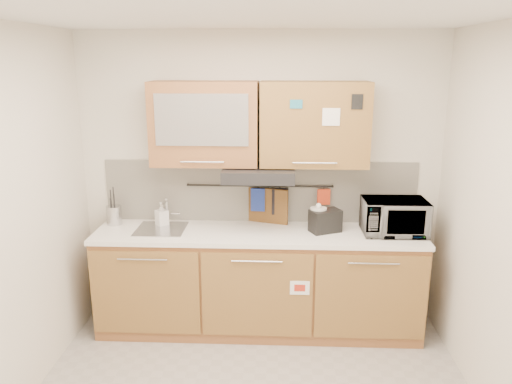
{
  "coord_description": "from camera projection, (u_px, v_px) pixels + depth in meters",
  "views": [
    {
      "loc": [
        0.16,
        -2.87,
        2.35
      ],
      "look_at": [
        -0.02,
        1.05,
        1.31
      ],
      "focal_mm": 35.0,
      "sensor_mm": 36.0,
      "label": 1
    }
  ],
  "objects": [
    {
      "name": "kettle",
      "position": [
        318.0,
        220.0,
        4.29
      ],
      "size": [
        0.19,
        0.18,
        0.25
      ],
      "rotation": [
        0.0,
        0.0,
        0.34
      ],
      "color": "silver",
      "rests_on": "countertop"
    },
    {
      "name": "utensil_rail",
      "position": [
        260.0,
        186.0,
        4.45
      ],
      "size": [
        1.3,
        0.02,
        0.02
      ],
      "primitive_type": "cylinder",
      "rotation": [
        0.0,
        1.57,
        0.0
      ],
      "color": "black",
      "rests_on": "backsplash"
    },
    {
      "name": "ceiling",
      "position": [
        250.0,
        12.0,
        2.71
      ],
      "size": [
        3.2,
        3.2,
        0.0
      ],
      "primitive_type": "plane",
      "rotation": [
        3.14,
        0.0,
        0.0
      ],
      "color": "white",
      "rests_on": "wall_back"
    },
    {
      "name": "pot_holder",
      "position": [
        324.0,
        197.0,
        4.44
      ],
      "size": [
        0.12,
        0.04,
        0.14
      ],
      "primitive_type": "cube",
      "rotation": [
        0.0,
        0.0,
        0.19
      ],
      "color": "red",
      "rests_on": "utensil_rail"
    },
    {
      "name": "upper_cabinets",
      "position": [
        259.0,
        124.0,
        4.18
      ],
      "size": [
        1.82,
        0.37,
        0.7
      ],
      "color": "#A8663B",
      "rests_on": "wall_back"
    },
    {
      "name": "sink",
      "position": [
        161.0,
        229.0,
        4.34
      ],
      "size": [
        0.42,
        0.4,
        0.26
      ],
      "color": "silver",
      "rests_on": "countertop"
    },
    {
      "name": "toaster",
      "position": [
        325.0,
        221.0,
        4.26
      ],
      "size": [
        0.29,
        0.24,
        0.19
      ],
      "rotation": [
        0.0,
        0.0,
        0.43
      ],
      "color": "black",
      "rests_on": "countertop"
    },
    {
      "name": "base_cabinet",
      "position": [
        258.0,
        286.0,
        4.42
      ],
      "size": [
        2.8,
        0.64,
        0.88
      ],
      "color": "#A8663B",
      "rests_on": "floor"
    },
    {
      "name": "cutting_board",
      "position": [
        268.0,
        213.0,
        4.5
      ],
      "size": [
        0.36,
        0.14,
        0.45
      ],
      "primitive_type": "cube",
      "rotation": [
        0.0,
        0.0,
        -0.31
      ],
      "color": "brown",
      "rests_on": "utensil_rail"
    },
    {
      "name": "range_hood",
      "position": [
        259.0,
        173.0,
        4.22
      ],
      "size": [
        0.6,
        0.46,
        0.1
      ],
      "primitive_type": "cube",
      "color": "black",
      "rests_on": "upper_cabinets"
    },
    {
      "name": "microwave",
      "position": [
        394.0,
        217.0,
        4.21
      ],
      "size": [
        0.54,
        0.37,
        0.29
      ],
      "primitive_type": "imported",
      "rotation": [
        0.0,
        0.0,
        0.02
      ],
      "color": "#999999",
      "rests_on": "countertop"
    },
    {
      "name": "countertop",
      "position": [
        258.0,
        234.0,
        4.29
      ],
      "size": [
        2.82,
        0.62,
        0.04
      ],
      "primitive_type": "cube",
      "color": "white",
      "rests_on": "base_cabinet"
    },
    {
      "name": "oven_mitt",
      "position": [
        258.0,
        200.0,
        4.47
      ],
      "size": [
        0.13,
        0.04,
        0.21
      ],
      "primitive_type": "cube",
      "rotation": [
        0.0,
        0.0,
        -0.07
      ],
      "color": "navy",
      "rests_on": "utensil_rail"
    },
    {
      "name": "wall_back",
      "position": [
        260.0,
        180.0,
        4.49
      ],
      "size": [
        3.2,
        0.0,
        3.2
      ],
      "primitive_type": "plane",
      "rotation": [
        1.57,
        0.0,
        0.0
      ],
      "color": "silver",
      "rests_on": "ground"
    },
    {
      "name": "dark_pouch",
      "position": [
        280.0,
        201.0,
        4.47
      ],
      "size": [
        0.15,
        0.08,
        0.23
      ],
      "primitive_type": "cube",
      "rotation": [
        0.0,
        0.0,
        0.24
      ],
      "color": "black",
      "rests_on": "utensil_rail"
    },
    {
      "name": "backsplash",
      "position": [
        260.0,
        191.0,
        4.51
      ],
      "size": [
        2.8,
        0.02,
        0.56
      ],
      "primitive_type": "cube",
      "color": "silver",
      "rests_on": "countertop"
    },
    {
      "name": "utensil_crock",
      "position": [
        114.0,
        215.0,
        4.46
      ],
      "size": [
        0.16,
        0.16,
        0.34
      ],
      "rotation": [
        0.0,
        0.0,
        0.24
      ],
      "color": "#B8B8BD",
      "rests_on": "countertop"
    },
    {
      "name": "soap_bottle",
      "position": [
        162.0,
        214.0,
        4.42
      ],
      "size": [
        0.13,
        0.14,
        0.21
      ],
      "primitive_type": "imported",
      "rotation": [
        0.0,
        0.0,
        0.7
      ],
      "color": "#999999",
      "rests_on": "countertop"
    }
  ]
}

